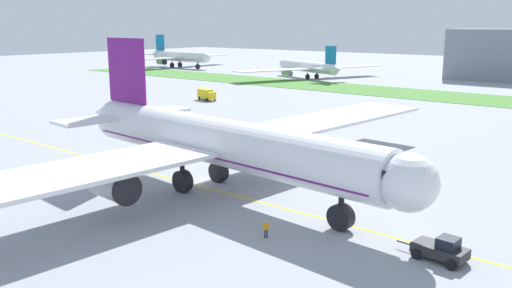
% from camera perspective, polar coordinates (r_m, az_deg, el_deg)
% --- Properties ---
extents(ground_plane, '(600.00, 600.00, 0.00)m').
position_cam_1_polar(ground_plane, '(69.37, -5.96, -3.90)').
color(ground_plane, '#9399A0').
rests_on(ground_plane, ground).
extents(apron_taxi_line, '(280.00, 0.36, 0.01)m').
position_cam_1_polar(apron_taxi_line, '(68.27, -6.94, -4.19)').
color(apron_taxi_line, yellow).
rests_on(apron_taxi_line, ground).
extents(grass_median_strip, '(320.00, 24.00, 0.10)m').
position_cam_1_polar(grass_median_strip, '(157.02, 21.53, 4.52)').
color(grass_median_strip, '#4C8438').
rests_on(grass_median_strip, ground).
extents(airliner_foreground, '(54.70, 87.05, 17.77)m').
position_cam_1_polar(airliner_foreground, '(63.43, -4.27, 0.20)').
color(airliner_foreground, white).
rests_on(airliner_foreground, ground).
extents(pushback_tug, '(6.29, 2.87, 2.21)m').
position_cam_1_polar(pushback_tug, '(48.79, 19.02, -10.50)').
color(pushback_tug, '#26262B').
rests_on(pushback_tug, ground).
extents(ground_crew_wingwalker_port, '(0.45, 0.50, 1.66)m').
position_cam_1_polar(ground_crew_wingwalker_port, '(50.88, 1.06, -8.83)').
color(ground_crew_wingwalker_port, black).
rests_on(ground_crew_wingwalker_port, ground).
extents(ground_crew_marshaller_front, '(0.44, 0.51, 1.68)m').
position_cam_1_polar(ground_crew_marshaller_front, '(53.34, 8.81, -7.94)').
color(ground_crew_marshaller_front, black).
rests_on(ground_crew_marshaller_front, ground).
extents(ground_crew_wingwalker_starboard, '(0.56, 0.44, 1.75)m').
position_cam_1_polar(ground_crew_wingwalker_starboard, '(67.74, -12.73, -3.62)').
color(ground_crew_wingwalker_starboard, black).
rests_on(ground_crew_wingwalker_starboard, ground).
extents(service_truck_baggage_loader, '(6.50, 3.87, 2.90)m').
position_cam_1_polar(service_truck_baggage_loader, '(143.12, -5.25, 5.26)').
color(service_truck_baggage_loader, yellow).
rests_on(service_truck_baggage_loader, ground).
extents(parked_airliner_far_left, '(40.21, 62.50, 14.90)m').
position_cam_1_polar(parked_airliner_far_left, '(255.57, -8.20, 9.14)').
color(parked_airliner_far_left, white).
rests_on(parked_airliner_far_left, ground).
extents(parked_airliner_far_centre, '(36.58, 59.41, 12.39)m').
position_cam_1_polar(parked_airliner_far_centre, '(201.24, 5.67, 8.09)').
color(parked_airliner_far_centre, white).
rests_on(parked_airliner_far_centre, ground).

